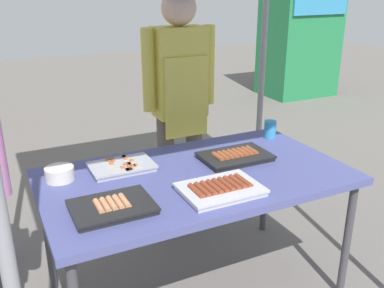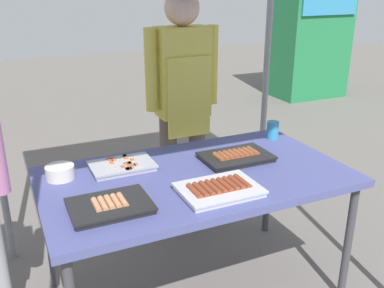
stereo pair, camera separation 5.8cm
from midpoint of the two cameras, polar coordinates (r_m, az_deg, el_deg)
The scene contains 9 objects.
stall_table at distance 2.31m, azimuth 1.23°, elevation -5.11°, with size 1.60×0.90×0.75m.
tray_grilled_sausages at distance 2.47m, azimuth 6.47°, elevation -1.66°, with size 0.39×0.26×0.05m.
tray_meat_skewers at distance 2.37m, azimuth -8.46°, elevation -2.84°, with size 0.34×0.23×0.04m.
tray_pork_links at distance 1.97m, azimuth -9.90°, elevation -8.00°, with size 0.36×0.27×0.05m.
tray_spring_rolls at distance 2.09m, azimuth 4.34°, elevation -5.92°, with size 0.38×0.28×0.05m.
condiment_bowl at distance 2.31m, azimuth -16.26°, elevation -3.58°, with size 0.15×0.15×0.07m, color silver.
drink_cup_near_edge at distance 2.83m, azimuth 11.11°, elevation 1.81°, with size 0.08×0.08×0.11m, color #338CBF.
vendor_woman at distance 2.95m, azimuth -0.65°, elevation 6.58°, with size 0.52×0.23×1.66m.
neighbor_stall_left at distance 7.05m, azimuth 15.29°, elevation 13.38°, with size 1.06×0.80×1.78m.
Camera 2 is at (-0.88, -1.88, 1.70)m, focal length 40.62 mm.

